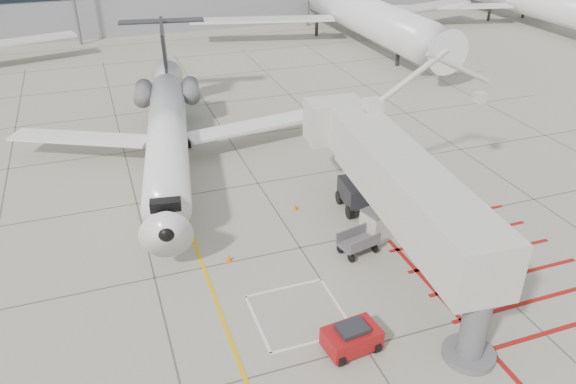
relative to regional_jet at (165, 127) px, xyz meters
name	(u,v)px	position (x,y,z in m)	size (l,w,h in m)	color
ground_plane	(329,291)	(5.44, -14.55, -3.84)	(260.00, 260.00, 0.00)	#9A9685
regional_jet	(165,127)	(0.00, 0.00, 0.00)	(23.23, 29.29, 7.68)	white
jet_bridge	(410,202)	(9.93, -13.92, 0.06)	(9.23, 19.48, 7.79)	beige
pushback_tug	(352,337)	(4.80, -18.47, -3.15)	(2.37, 1.48, 1.38)	maroon
baggage_cart	(358,242)	(8.23, -12.02, -3.18)	(2.08, 1.31, 1.31)	#555459
ground_power_unit	(382,222)	(10.23, -10.97, -2.93)	(2.29, 1.33, 1.81)	#BBB9B1
cone_nose	(229,258)	(1.40, -10.42, -3.61)	(0.32, 0.32, 0.45)	#DE600B
cone_side	(295,207)	(6.60, -6.61, -3.62)	(0.31, 0.31, 0.43)	orange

